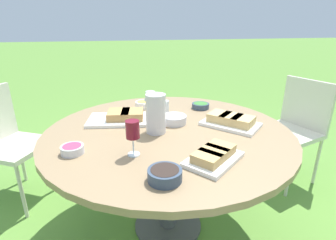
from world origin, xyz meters
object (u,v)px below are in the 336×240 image
(chair_far_back, at_px, (295,123))
(water_pitcher, at_px, (156,114))
(chair_near_left, at_px, (5,137))
(dining_table, at_px, (168,141))
(wine_glass, at_px, (133,131))

(chair_far_back, xyz_separation_m, water_pitcher, (1.28, 0.42, 0.32))
(water_pitcher, bearing_deg, chair_near_left, -30.88)
(dining_table, bearing_deg, chair_near_left, -28.05)
(chair_near_left, relative_size, chair_far_back, 1.00)
(chair_near_left, relative_size, wine_glass, 5.01)
(water_pitcher, height_order, wine_glass, water_pitcher)
(dining_table, relative_size, chair_near_left, 1.66)
(water_pitcher, distance_m, wine_glass, 0.30)
(chair_near_left, bearing_deg, wine_glass, 135.45)
(dining_table, xyz_separation_m, chair_far_back, (-1.21, -0.39, -0.12))
(dining_table, relative_size, wine_glass, 8.30)
(chair_far_back, xyz_separation_m, wine_glass, (1.44, 0.67, 0.33))
(dining_table, height_order, water_pitcher, water_pitcher)
(chair_near_left, distance_m, chair_far_back, 2.35)
(chair_near_left, xyz_separation_m, chair_far_back, (-2.34, 0.21, 0.00))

